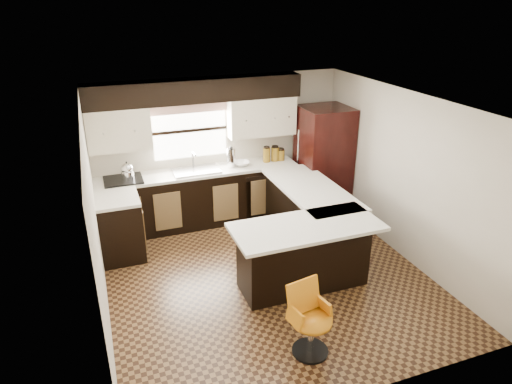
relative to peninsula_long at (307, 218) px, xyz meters
name	(u,v)px	position (x,y,z in m)	size (l,w,h in m)	color
floor	(267,276)	(-0.90, -0.62, -0.45)	(4.40, 4.40, 0.00)	#49301A
ceiling	(268,104)	(-0.90, -0.62, 1.95)	(4.40, 4.40, 0.00)	silver
wall_back	(220,147)	(-0.90, 1.58, 0.75)	(4.40, 4.40, 0.00)	beige
wall_front	(361,294)	(-0.90, -2.83, 0.75)	(4.40, 4.40, 0.00)	beige
wall_left	(95,223)	(-3.00, -0.62, 0.75)	(4.40, 4.40, 0.00)	beige
wall_right	(404,176)	(1.20, -0.62, 0.75)	(4.40, 4.40, 0.00)	beige
base_cab_back	(200,198)	(-1.35, 1.28, 0.00)	(3.30, 0.60, 0.90)	black
base_cab_left	(121,229)	(-2.70, 0.62, 0.00)	(0.60, 0.70, 0.90)	black
counter_back	(199,172)	(-1.35, 1.28, 0.47)	(3.30, 0.60, 0.04)	silver
counter_left	(117,199)	(-2.70, 0.62, 0.47)	(0.60, 0.70, 0.04)	silver
soffit	(196,90)	(-1.30, 1.40, 1.77)	(3.40, 0.35, 0.36)	black
upper_cab_left	(118,129)	(-2.52, 1.40, 1.27)	(0.94, 0.35, 0.64)	beige
upper_cab_right	(261,116)	(-0.22, 1.40, 1.27)	(1.14, 0.35, 0.64)	beige
window_pane	(190,130)	(-1.40, 1.56, 1.10)	(1.20, 0.02, 0.90)	white
valance	(189,107)	(-1.40, 1.52, 1.49)	(1.30, 0.06, 0.18)	#D19B93
sink	(196,171)	(-1.40, 1.25, 0.51)	(0.75, 0.45, 0.03)	#B2B2B7
dishwasher	(262,197)	(-0.35, 0.99, -0.02)	(0.58, 0.03, 0.78)	black
cooktop	(123,180)	(-2.55, 1.25, 0.51)	(0.58, 0.50, 0.03)	black
peninsula_long	(307,218)	(0.00, 0.00, 0.00)	(0.60, 1.95, 0.90)	black
peninsula_return	(303,256)	(-0.53, -0.97, 0.00)	(1.65, 0.60, 0.90)	black
counter_pen_long	(311,189)	(0.05, 0.00, 0.47)	(0.84, 1.95, 0.04)	silver
counter_pen_return	(307,227)	(-0.55, -1.06, 0.47)	(1.89, 0.84, 0.04)	silver
refrigerator	(323,161)	(0.78, 1.00, 0.49)	(0.80, 0.77, 1.88)	black
bar_chair	(312,322)	(-0.99, -2.14, -0.04)	(0.44, 0.44, 0.82)	orange
kettle	(127,170)	(-2.47, 1.26, 0.66)	(0.20, 0.20, 0.27)	silver
percolator	(231,158)	(-0.80, 1.28, 0.65)	(0.14, 0.14, 0.31)	silver
mixing_bowl	(241,163)	(-0.62, 1.28, 0.53)	(0.27, 0.27, 0.07)	white
canister_large	(267,155)	(-0.16, 1.30, 0.62)	(0.12, 0.12, 0.24)	#836016
canister_med	(275,154)	(0.00, 1.30, 0.61)	(0.13, 0.13, 0.24)	#836016
canister_small	(280,155)	(0.10, 1.30, 0.59)	(0.14, 0.14, 0.18)	#836016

